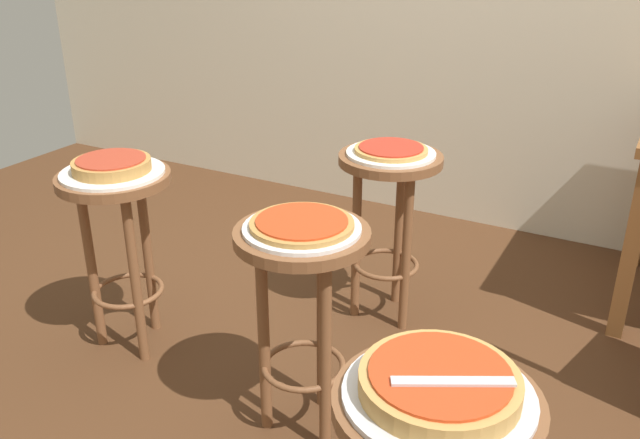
% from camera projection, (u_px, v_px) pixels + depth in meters
% --- Properties ---
extents(ground_plane, '(6.00, 6.00, 0.00)m').
position_uv_depth(ground_plane, '(339.00, 381.00, 2.40)').
color(ground_plane, '#4C2D19').
extents(serving_plate_foreground, '(0.36, 0.36, 0.01)m').
position_uv_depth(serving_plate_foreground, '(438.00, 395.00, 1.24)').
color(serving_plate_foreground, silver).
rests_on(serving_plate_foreground, stool_foreground).
extents(pizza_foreground, '(0.30, 0.30, 0.05)m').
position_uv_depth(pizza_foreground, '(440.00, 383.00, 1.23)').
color(pizza_foreground, tan).
rests_on(pizza_foreground, serving_plate_foreground).
extents(stool_middle, '(0.40, 0.40, 0.70)m').
position_uv_depth(stool_middle, '(303.00, 285.00, 1.99)').
color(stool_middle, brown).
rests_on(stool_middle, ground_plane).
extents(serving_plate_middle, '(0.34, 0.34, 0.01)m').
position_uv_depth(serving_plate_middle, '(303.00, 229.00, 1.91)').
color(serving_plate_middle, silver).
rests_on(serving_plate_middle, stool_middle).
extents(pizza_middle, '(0.30, 0.30, 0.02)m').
position_uv_depth(pizza_middle, '(303.00, 224.00, 1.91)').
color(pizza_middle, '#B78442').
rests_on(pizza_middle, serving_plate_middle).
extents(stool_leftside, '(0.40, 0.40, 0.70)m').
position_uv_depth(stool_leftside, '(119.00, 221.00, 2.42)').
color(stool_leftside, brown).
rests_on(stool_leftside, ground_plane).
extents(serving_plate_leftside, '(0.36, 0.36, 0.01)m').
position_uv_depth(serving_plate_leftside, '(113.00, 172.00, 2.34)').
color(serving_plate_leftside, white).
rests_on(serving_plate_leftside, stool_leftside).
extents(pizza_leftside, '(0.27, 0.27, 0.05)m').
position_uv_depth(pizza_leftside, '(112.00, 165.00, 2.33)').
color(pizza_leftside, '#B78442').
rests_on(pizza_leftside, serving_plate_leftside).
extents(stool_rear, '(0.40, 0.40, 0.70)m').
position_uv_depth(stool_rear, '(389.00, 199.00, 2.61)').
color(stool_rear, brown).
rests_on(stool_rear, ground_plane).
extents(serving_plate_rear, '(0.34, 0.34, 0.01)m').
position_uv_depth(serving_plate_rear, '(391.00, 153.00, 2.54)').
color(serving_plate_rear, white).
rests_on(serving_plate_rear, stool_rear).
extents(pizza_rear, '(0.28, 0.28, 0.02)m').
position_uv_depth(pizza_rear, '(391.00, 149.00, 2.53)').
color(pizza_rear, tan).
rests_on(pizza_rear, serving_plate_rear).
extents(pizza_server_knife, '(0.21, 0.12, 0.01)m').
position_uv_depth(pizza_server_knife, '(453.00, 382.00, 1.19)').
color(pizza_server_knife, silver).
rests_on(pizza_server_knife, pizza_foreground).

